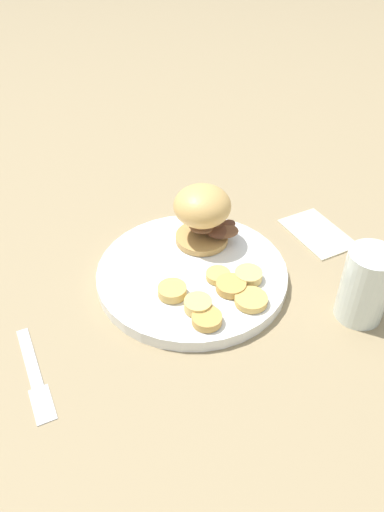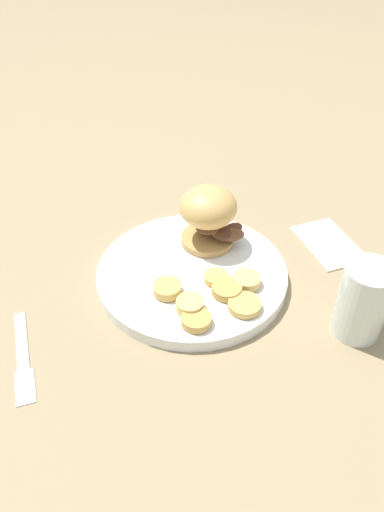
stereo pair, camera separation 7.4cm
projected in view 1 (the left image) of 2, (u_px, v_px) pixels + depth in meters
ground_plane at (192, 279)px, 0.77m from camera, size 4.00×4.00×0.00m
dinner_plate at (192, 273)px, 0.76m from camera, size 0.29×0.29×0.02m
sandwich at (204, 213)px, 0.77m from camera, size 0.10×0.10×0.10m
potato_round_0 at (198, 305)px, 0.68m from camera, size 0.04×0.04×0.02m
potato_round_1 at (218, 275)px, 0.73m from camera, size 0.04×0.04×0.01m
potato_round_2 at (231, 286)px, 0.71m from camera, size 0.04×0.04×0.01m
potato_round_3 at (248, 275)px, 0.73m from camera, size 0.04×0.04×0.01m
potato_round_4 at (172, 291)px, 0.71m from camera, size 0.04×0.04×0.01m
potato_round_5 at (207, 319)px, 0.67m from camera, size 0.04×0.04×0.01m
potato_round_6 at (251, 300)px, 0.69m from camera, size 0.05×0.05×0.01m
fork at (34, 374)px, 0.63m from camera, size 0.07×0.15×0.00m
drinking_glass at (365, 285)px, 0.67m from camera, size 0.07×0.07×0.11m
napkin at (317, 232)px, 0.85m from camera, size 0.12×0.14×0.01m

